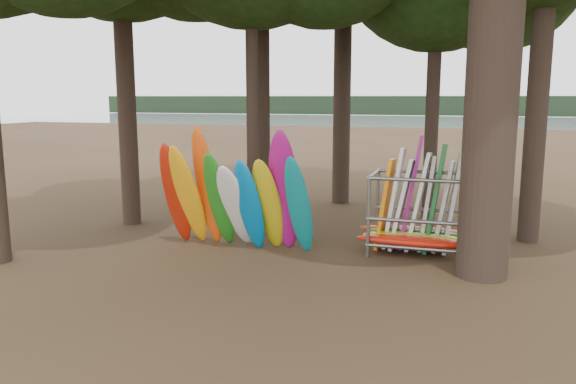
% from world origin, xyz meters
% --- Properties ---
extents(ground, '(120.00, 120.00, 0.00)m').
position_xyz_m(ground, '(0.00, 0.00, 0.00)').
color(ground, '#47331E').
rests_on(ground, ground).
extents(lake, '(160.00, 160.00, 0.00)m').
position_xyz_m(lake, '(0.00, 60.00, 0.00)').
color(lake, gray).
rests_on(lake, ground).
extents(far_shore, '(160.00, 4.00, 4.00)m').
position_xyz_m(far_shore, '(0.00, 110.00, 2.00)').
color(far_shore, black).
rests_on(far_shore, ground).
extents(kayak_row, '(4.01, 1.82, 3.26)m').
position_xyz_m(kayak_row, '(-1.73, 0.60, 1.33)').
color(kayak_row, '#AF1D0A').
rests_on(kayak_row, ground).
extents(storage_rack, '(3.02, 1.61, 2.91)m').
position_xyz_m(storage_rack, '(2.64, 1.76, 0.93)').
color(storage_rack, slate).
rests_on(storage_rack, ground).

